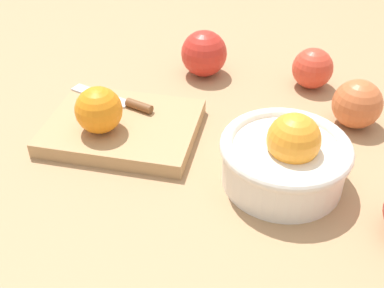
# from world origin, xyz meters

# --- Properties ---
(ground_plane) EXTENTS (2.40, 2.40, 0.00)m
(ground_plane) POSITION_xyz_m (0.00, 0.00, 0.00)
(ground_plane) COLOR tan
(bowl) EXTENTS (0.17, 0.17, 0.11)m
(bowl) POSITION_xyz_m (-0.10, 0.08, 0.04)
(bowl) COLOR white
(bowl) RESTS_ON ground_plane
(cutting_board) EXTENTS (0.25, 0.20, 0.02)m
(cutting_board) POSITION_xyz_m (0.13, -0.02, 0.01)
(cutting_board) COLOR tan
(cutting_board) RESTS_ON ground_plane
(orange_on_board) EXTENTS (0.07, 0.07, 0.07)m
(orange_on_board) POSITION_xyz_m (0.16, 0.01, 0.06)
(orange_on_board) COLOR orange
(orange_on_board) RESTS_ON cutting_board
(knife) EXTENTS (0.15, 0.08, 0.01)m
(knife) POSITION_xyz_m (0.14, -0.07, 0.03)
(knife) COLOR silver
(knife) RESTS_ON cutting_board
(apple_front_center) EXTENTS (0.08, 0.08, 0.08)m
(apple_front_center) POSITION_xyz_m (0.02, -0.22, 0.04)
(apple_front_center) COLOR red
(apple_front_center) RESTS_ON ground_plane
(apple_front_left) EXTENTS (0.07, 0.07, 0.07)m
(apple_front_left) POSITION_xyz_m (-0.17, -0.19, 0.04)
(apple_front_left) COLOR #D6422D
(apple_front_left) RESTS_ON ground_plane
(apple_front_left_2) EXTENTS (0.08, 0.08, 0.08)m
(apple_front_left_2) POSITION_xyz_m (-0.22, -0.07, 0.04)
(apple_front_left_2) COLOR #CC6638
(apple_front_left_2) RESTS_ON ground_plane
(citrus_peel) EXTENTS (0.06, 0.06, 0.01)m
(citrus_peel) POSITION_xyz_m (-0.08, -0.06, 0.00)
(citrus_peel) COLOR orange
(citrus_peel) RESTS_ON ground_plane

